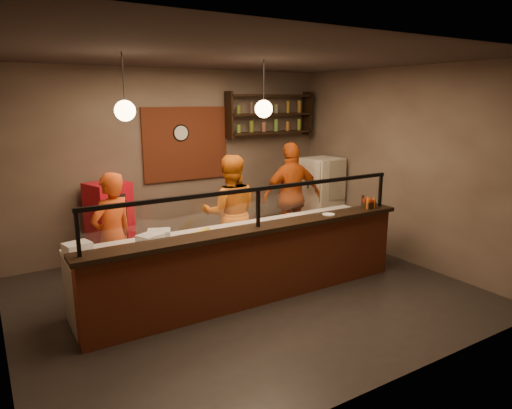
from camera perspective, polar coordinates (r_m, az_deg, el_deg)
floor at (r=6.55m, az=-1.16°, el=-11.11°), size 6.00×6.00×0.00m
ceiling at (r=6.00m, az=-1.31°, el=17.99°), size 6.00×6.00×0.00m
wall_back at (r=8.31m, az=-10.03°, el=5.36°), size 6.00×0.00×6.00m
wall_right at (r=8.01m, az=17.69°, el=4.66°), size 0.00×5.00×5.00m
wall_front at (r=4.17m, az=16.45°, el=-2.52°), size 6.00×0.00×6.00m
brick_patch at (r=8.32m, az=-8.74°, el=7.50°), size 1.60×0.04×1.30m
service_counter at (r=6.13m, az=0.25°, el=-7.82°), size 4.60×0.25×1.00m
counter_ledge at (r=5.96m, az=0.26°, el=-3.05°), size 4.70×0.37×0.06m
worktop_cabinet at (r=6.56m, az=-2.07°, el=-7.10°), size 4.60×0.75×0.85m
worktop at (r=6.41m, az=-2.10°, el=-3.33°), size 4.60×0.75×0.05m
sneeze_guard at (r=5.87m, az=0.26°, el=0.14°), size 4.50×0.05×0.52m
wall_shelving at (r=8.96m, az=1.78°, el=11.23°), size 1.84×0.28×0.85m
wall_clock at (r=8.26m, az=-9.41°, el=8.82°), size 0.30×0.04×0.30m
pendant_left at (r=5.58m, az=-16.06°, el=11.22°), size 0.24×0.24×0.77m
pendant_right at (r=6.36m, az=0.97°, el=11.87°), size 0.24×0.24×0.77m
cook_left at (r=6.45m, az=-17.48°, el=-3.85°), size 0.75×0.65×1.75m
cook_mid at (r=7.21m, az=-3.23°, el=-1.09°), size 1.10×1.00×1.85m
cook_right at (r=8.24m, az=4.48°, el=1.02°), size 1.19×0.63×1.95m
fridge at (r=8.95m, az=8.18°, el=0.73°), size 0.73×0.69×1.59m
red_cooler at (r=7.77m, az=-17.80°, el=-2.42°), size 0.74×0.71×1.39m
pizza_dough at (r=7.08m, az=5.23°, el=-1.53°), size 0.54×0.54×0.01m
prep_tub_a at (r=6.00m, az=-12.01°, el=-3.79°), size 0.35×0.32×0.14m
prep_tub_b at (r=5.75m, az=-21.42°, el=-5.17°), size 0.34×0.29×0.15m
prep_tub_c at (r=5.84m, az=-13.08°, el=-4.32°), size 0.36×0.33×0.14m
rolling_pin at (r=6.17m, az=-7.03°, el=-3.51°), size 0.36×0.27×0.07m
condiment_caddy at (r=7.16m, az=13.92°, el=-0.04°), size 0.19×0.16×0.10m
pepper_mill at (r=7.17m, az=13.18°, el=0.40°), size 0.05×0.05×0.19m
small_plate at (r=6.63m, az=9.05°, el=-1.23°), size 0.23×0.23×0.01m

